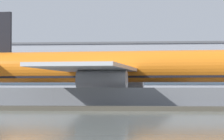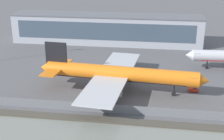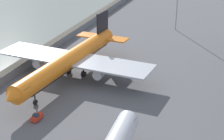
{
  "view_description": "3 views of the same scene",
  "coord_description": "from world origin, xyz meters",
  "views": [
    {
      "loc": [
        13.66,
        -82.62,
        2.63
      ],
      "look_at": [
        6.18,
        -1.4,
        5.43
      ],
      "focal_mm": 85.0,
      "sensor_mm": 36.0,
      "label": 1
    },
    {
      "loc": [
        18.6,
        -93.01,
        41.53
      ],
      "look_at": [
        2.96,
        11.52,
        2.71
      ],
      "focal_mm": 50.0,
      "sensor_mm": 36.0,
      "label": 2
    },
    {
      "loc": [
        96.44,
        44.9,
        45.19
      ],
      "look_at": [
        1.49,
        10.54,
        2.05
      ],
      "focal_mm": 60.0,
      "sensor_mm": 36.0,
      "label": 3
    }
  ],
  "objects": [
    {
      "name": "ground_plane",
      "position": [
        0.0,
        0.0,
        0.0
      ],
      "size": [
        500.0,
        500.0,
        0.0
      ],
      "primitive_type": "plane",
      "color": "#565659"
    },
    {
      "name": "shoreline_seawall",
      "position": [
        0.0,
        -20.5,
        0.25
      ],
      "size": [
        320.0,
        3.0,
        0.5
      ],
      "color": "#474238",
      "rests_on": "ground"
    },
    {
      "name": "perimeter_fence",
      "position": [
        0.0,
        -16.0,
        1.35
      ],
      "size": [
        280.0,
        0.1,
        2.71
      ],
      "color": "slate",
      "rests_on": "ground"
    },
    {
      "name": "cargo_jet_orange",
      "position": [
        6.52,
        -0.2,
        5.78
      ],
      "size": [
        55.3,
        48.01,
        15.14
      ],
      "color": "orange",
      "rests_on": "ground"
    },
    {
      "name": "terminal_building",
      "position": [
        -6.78,
        57.94,
        7.2
      ],
      "size": [
        93.75,
        15.59,
        14.38
      ],
      "color": "#9EA3AD",
      "rests_on": "ground"
    }
  ]
}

